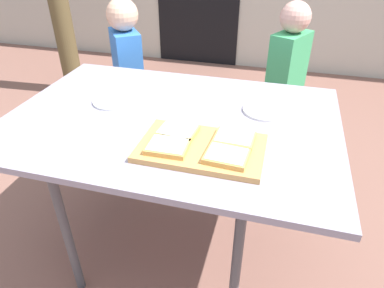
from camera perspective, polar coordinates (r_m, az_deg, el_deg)
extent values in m
plane|color=brown|center=(1.85, -2.69, -16.18)|extent=(16.00, 16.00, 0.00)
cube|color=#958FA1|center=(1.39, -3.46, 3.95)|extent=(1.30, 0.91, 0.03)
cylinder|color=#4C4C51|center=(1.51, -20.05, -13.27)|extent=(0.04, 0.04, 0.72)
cylinder|color=#4C4C51|center=(1.32, 7.24, -19.77)|extent=(0.04, 0.04, 0.72)
cylinder|color=#4C4C51|center=(1.96, -9.48, 0.40)|extent=(0.04, 0.04, 0.72)
cylinder|color=#4C4C51|center=(1.82, 10.71, -2.68)|extent=(0.04, 0.04, 0.72)
cube|color=tan|center=(1.17, 1.56, -0.65)|extent=(0.42, 0.26, 0.02)
cube|color=tan|center=(1.10, 5.71, -2.03)|extent=(0.14, 0.12, 0.02)
cube|color=beige|center=(1.10, 5.74, -1.60)|extent=(0.13, 0.11, 0.00)
cube|color=tan|center=(1.19, 6.98, 0.87)|extent=(0.14, 0.12, 0.02)
cube|color=beige|center=(1.19, 7.02, 1.28)|extent=(0.13, 0.10, 0.00)
cube|color=tan|center=(1.15, -4.04, -0.46)|extent=(0.14, 0.11, 0.02)
cube|color=beige|center=(1.14, -4.06, -0.03)|extent=(0.12, 0.10, 0.00)
cube|color=tan|center=(1.23, -2.43, 2.04)|extent=(0.14, 0.12, 0.02)
cube|color=beige|center=(1.22, -2.44, 2.45)|extent=(0.13, 0.11, 0.00)
cylinder|color=white|center=(1.54, -12.50, 7.05)|extent=(0.19, 0.19, 0.01)
cylinder|color=white|center=(1.45, 12.18, 5.48)|extent=(0.19, 0.19, 0.01)
cylinder|color=navy|center=(2.40, -9.87, 3.23)|extent=(0.09, 0.09, 0.46)
cylinder|color=navy|center=(2.28, -9.09, 1.61)|extent=(0.09, 0.09, 0.46)
cube|color=blue|center=(2.15, -10.56, 12.49)|extent=(0.26, 0.28, 0.42)
sphere|color=#E0AD8E|center=(2.07, -11.44, 20.20)|extent=(0.18, 0.18, 0.18)
cylinder|color=navy|center=(2.37, 14.71, 2.35)|extent=(0.09, 0.09, 0.47)
cylinder|color=navy|center=(2.26, 12.97, 1.02)|extent=(0.09, 0.09, 0.47)
cube|color=#3FA566|center=(2.12, 15.45, 11.91)|extent=(0.23, 0.28, 0.41)
sphere|color=#D9A293|center=(2.04, 16.70, 19.43)|extent=(0.17, 0.17, 0.17)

